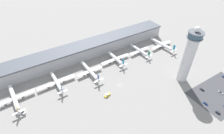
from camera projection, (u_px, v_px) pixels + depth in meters
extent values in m
plane|color=gray|center=(119.00, 85.00, 187.09)|extent=(1000.00, 1000.00, 0.00)
cube|color=#B2B2B7|center=(90.00, 49.00, 228.70)|extent=(225.45, 22.00, 15.48)
cube|color=#4C515B|center=(89.00, 43.00, 223.37)|extent=(225.45, 25.00, 1.60)
cylinder|color=silver|center=(187.00, 60.00, 178.44)|extent=(10.82, 10.82, 51.73)
cylinder|color=#565B66|center=(195.00, 38.00, 162.03)|extent=(14.58, 14.58, 0.80)
cylinder|color=#334C60|center=(196.00, 35.00, 160.36)|extent=(13.42, 13.42, 4.53)
cylinder|color=#565B66|center=(197.00, 32.00, 158.64)|extent=(14.58, 14.58, 1.00)
sphere|color=white|center=(198.00, 29.00, 156.64)|extent=(5.38, 5.38, 5.38)
cube|color=#424247|center=(221.00, 93.00, 178.13)|extent=(64.00, 40.00, 0.01)
cylinder|color=white|center=(14.00, 98.00, 166.80)|extent=(5.93, 31.99, 3.99)
cone|color=white|center=(10.00, 88.00, 178.08)|extent=(4.20, 3.83, 3.99)
cone|color=white|center=(19.00, 111.00, 155.14)|extent=(3.88, 5.00, 3.59)
cube|color=white|center=(14.00, 98.00, 167.64)|extent=(38.65, 6.74, 0.44)
cylinder|color=#A8A8B2|center=(5.00, 102.00, 165.39)|extent=(2.46, 4.52, 2.20)
cylinder|color=#A8A8B2|center=(23.00, 95.00, 172.68)|extent=(2.46, 4.52, 2.20)
cube|color=orange|center=(17.00, 108.00, 151.29)|extent=(0.47, 2.81, 6.39)
cube|color=white|center=(19.00, 112.00, 154.03)|extent=(11.28, 2.68, 0.24)
cylinder|color=black|center=(12.00, 91.00, 178.16)|extent=(0.28, 0.28, 2.40)
cylinder|color=black|center=(18.00, 99.00, 169.95)|extent=(0.28, 0.28, 2.40)
cylinder|color=black|center=(12.00, 102.00, 167.43)|extent=(0.28, 0.28, 2.40)
cylinder|color=white|center=(57.00, 82.00, 184.85)|extent=(4.20, 27.55, 3.63)
cone|color=white|center=(52.00, 74.00, 194.92)|extent=(3.69, 3.34, 3.63)
cone|color=white|center=(62.00, 91.00, 174.43)|extent=(3.35, 4.42, 3.26)
cube|color=white|center=(57.00, 82.00, 185.61)|extent=(40.80, 5.25, 0.44)
cylinder|color=#A8A8B2|center=(49.00, 85.00, 183.31)|extent=(2.08, 4.03, 1.99)
cylinder|color=#A8A8B2|center=(64.00, 79.00, 190.58)|extent=(2.08, 4.03, 1.99)
cube|color=navy|center=(62.00, 88.00, 170.91)|extent=(0.36, 2.81, 5.80)
cube|color=white|center=(62.00, 92.00, 173.37)|extent=(10.19, 2.21, 0.24)
cylinder|color=black|center=(53.00, 77.00, 194.94)|extent=(0.28, 0.28, 2.38)
cylinder|color=black|center=(60.00, 83.00, 187.64)|extent=(0.28, 0.28, 2.38)
cylinder|color=black|center=(55.00, 85.00, 185.48)|extent=(0.28, 0.28, 2.38)
cylinder|color=white|center=(90.00, 71.00, 198.38)|extent=(5.27, 31.50, 3.89)
cone|color=white|center=(83.00, 63.00, 209.62)|extent=(4.04, 3.67, 3.89)
cone|color=white|center=(98.00, 80.00, 186.76)|extent=(3.71, 4.82, 3.50)
cube|color=white|center=(90.00, 71.00, 199.21)|extent=(30.46, 5.73, 0.44)
cylinder|color=#A8A8B2|center=(84.00, 73.00, 197.79)|extent=(2.33, 4.37, 2.14)
cylinder|color=#A8A8B2|center=(94.00, 69.00, 203.39)|extent=(2.33, 4.37, 2.14)
cube|color=navy|center=(98.00, 77.00, 182.99)|extent=(0.42, 2.81, 6.23)
cube|color=white|center=(99.00, 80.00, 185.66)|extent=(10.98, 2.48, 0.24)
cylinder|color=black|center=(84.00, 67.00, 209.77)|extent=(0.28, 0.28, 2.69)
cylinder|color=black|center=(92.00, 72.00, 201.52)|extent=(0.28, 0.28, 2.69)
cylinder|color=black|center=(88.00, 74.00, 199.12)|extent=(0.28, 0.28, 2.69)
cylinder|color=white|center=(116.00, 59.00, 217.81)|extent=(4.47, 24.37, 4.08)
cone|color=white|center=(110.00, 53.00, 226.99)|extent=(4.14, 3.74, 4.08)
cone|color=white|center=(123.00, 65.00, 208.22)|extent=(3.75, 4.95, 3.67)
cube|color=white|center=(116.00, 59.00, 218.57)|extent=(38.53, 5.03, 0.44)
cylinder|color=#A8A8B2|center=(110.00, 61.00, 216.59)|extent=(2.32, 4.52, 2.24)
cylinder|color=#A8A8B2|center=(120.00, 57.00, 223.41)|extent=(2.32, 4.52, 2.24)
cube|color=#197FB2|center=(123.00, 62.00, 204.27)|extent=(0.35, 2.80, 6.52)
cube|color=white|center=(123.00, 65.00, 207.06)|extent=(11.45, 2.19, 0.24)
cylinder|color=black|center=(111.00, 56.00, 226.94)|extent=(0.28, 0.28, 2.14)
cylinder|color=black|center=(118.00, 60.00, 220.75)|extent=(0.28, 0.28, 2.14)
cylinder|color=black|center=(114.00, 61.00, 218.34)|extent=(0.28, 0.28, 2.14)
cylinder|color=silver|center=(140.00, 51.00, 232.16)|extent=(5.30, 26.68, 3.69)
cone|color=silver|center=(132.00, 46.00, 241.66)|extent=(3.88, 3.54, 3.69)
cone|color=silver|center=(148.00, 56.00, 222.31)|extent=(3.58, 4.62, 3.32)
cube|color=silver|center=(139.00, 51.00, 232.90)|extent=(30.82, 6.26, 0.44)
cylinder|color=#A8A8B2|center=(135.00, 53.00, 231.33)|extent=(2.27, 4.17, 2.03)
cylinder|color=#A8A8B2|center=(142.00, 50.00, 237.13)|extent=(2.27, 4.17, 2.03)
cube|color=#14704C|center=(149.00, 53.00, 218.75)|extent=(0.47, 2.81, 5.90)
cube|color=silver|center=(149.00, 56.00, 221.26)|extent=(10.43, 2.63, 0.24)
cylinder|color=black|center=(134.00, 49.00, 241.67)|extent=(0.28, 0.28, 2.19)
cylinder|color=black|center=(141.00, 52.00, 234.99)|extent=(0.28, 0.28, 2.19)
cylinder|color=black|center=(138.00, 53.00, 232.66)|extent=(0.28, 0.28, 2.19)
cylinder|color=white|center=(162.00, 45.00, 243.67)|extent=(6.54, 32.35, 4.15)
cone|color=white|center=(153.00, 39.00, 254.98)|extent=(4.42, 4.04, 4.15)
cone|color=white|center=(173.00, 50.00, 231.96)|extent=(4.10, 5.25, 3.74)
cube|color=white|center=(161.00, 45.00, 244.53)|extent=(35.64, 7.04, 0.44)
cylinder|color=#A8A8B2|center=(157.00, 47.00, 242.52)|extent=(2.62, 4.73, 2.28)
cylinder|color=#A8A8B2|center=(164.00, 44.00, 249.36)|extent=(2.62, 4.73, 2.28)
cube|color=#197FB2|center=(174.00, 47.00, 227.95)|extent=(0.51, 2.81, 6.65)
cube|color=white|center=(174.00, 51.00, 230.82)|extent=(11.75, 2.86, 0.24)
cylinder|color=black|center=(154.00, 42.00, 255.05)|extent=(0.28, 0.28, 2.26)
cylinder|color=black|center=(163.00, 46.00, 246.91)|extent=(0.28, 0.28, 2.26)
cylinder|color=black|center=(160.00, 47.00, 244.23)|extent=(0.28, 0.28, 2.26)
cube|color=black|center=(22.00, 112.00, 159.51)|extent=(4.99, 7.23, 0.12)
cube|color=silver|center=(22.00, 112.00, 159.09)|extent=(5.62, 8.47, 1.44)
cube|color=#232D38|center=(22.00, 111.00, 157.92)|extent=(2.98, 3.13, 1.18)
cube|color=black|center=(107.00, 96.00, 175.23)|extent=(6.08, 3.68, 0.12)
cube|color=gold|center=(107.00, 95.00, 174.79)|extent=(7.15, 4.03, 1.51)
cube|color=#232D38|center=(107.00, 95.00, 173.56)|extent=(2.49, 2.60, 1.24)
cube|color=black|center=(220.00, 93.00, 178.30)|extent=(1.85, 3.89, 0.12)
cube|color=silver|center=(221.00, 93.00, 178.09)|extent=(1.93, 4.62, 0.81)
cube|color=#232D38|center=(221.00, 92.00, 177.70)|extent=(1.68, 2.55, 0.66)
cube|color=black|center=(205.00, 104.00, 167.26)|extent=(1.78, 3.86, 0.12)
cube|color=navy|center=(205.00, 103.00, 167.04)|extent=(1.87, 4.59, 0.81)
cube|color=#232D38|center=(206.00, 103.00, 166.50)|extent=(1.61, 2.54, 0.66)
cube|color=black|center=(202.00, 90.00, 181.45)|extent=(1.82, 3.70, 0.12)
cube|color=black|center=(202.00, 90.00, 181.24)|extent=(1.91, 4.40, 0.80)
cube|color=#232D38|center=(202.00, 89.00, 180.86)|extent=(1.64, 2.44, 0.65)
cube|color=black|center=(224.00, 77.00, 196.99)|extent=(1.89, 3.45, 0.12)
cube|color=navy|center=(224.00, 77.00, 196.78)|extent=(1.98, 4.10, 0.79)
cube|color=#232D38|center=(224.00, 76.00, 196.26)|extent=(1.71, 2.27, 0.65)
cube|color=black|center=(218.00, 113.00, 158.87)|extent=(1.94, 3.53, 0.12)
cube|color=black|center=(218.00, 113.00, 158.65)|extent=(2.05, 4.18, 0.83)
cube|color=#232D38|center=(218.00, 112.00, 158.24)|extent=(1.74, 2.33, 0.68)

